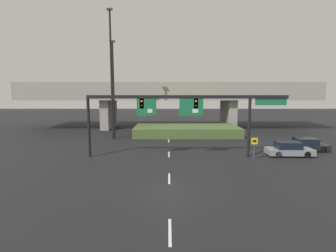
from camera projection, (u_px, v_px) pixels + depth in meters
ground_plane at (168, 190)px, 17.09m from camera, size 160.00×160.00×0.00m
lane_markings at (168, 147)px, 30.46m from camera, size 0.14×39.59×0.01m
signal_gantry at (181, 106)px, 25.14m from camera, size 19.33×0.44×6.04m
speed_limit_sign at (253, 145)px, 24.40m from camera, size 0.60×0.11×2.16m
highway_light_pole_near at (110, 73)px, 33.89m from camera, size 0.70×0.36×16.76m
highway_light_pole_far at (112, 87)px, 35.50m from camera, size 0.70×0.36×13.11m
overpass_bridge at (168, 96)px, 45.74m from camera, size 49.57×9.28×7.87m
grass_embankment at (185, 131)px, 38.40m from camera, size 15.07×6.88×1.33m
parked_sedan_near_right at (288, 149)px, 26.13m from camera, size 4.48×1.91×1.44m
parked_sedan_mid_right at (305, 145)px, 28.33m from camera, size 4.25×1.86×1.38m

